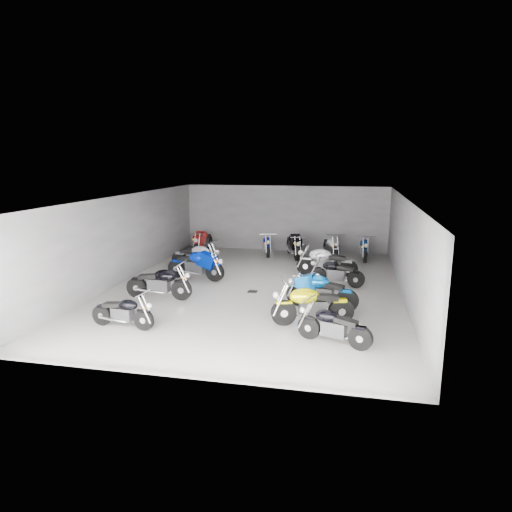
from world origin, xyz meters
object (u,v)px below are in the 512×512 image
Objects in this scene: motorcycle_left_e at (196,265)px; motorcycle_right_f at (326,262)px; motorcycle_back_a at (203,241)px; motorcycle_back_d at (294,245)px; motorcycle_right_b at (312,305)px; motorcycle_left_c at (160,283)px; motorcycle_right_c at (321,291)px; motorcycle_right_a at (333,326)px; motorcycle_left_a at (123,312)px; motorcycle_back_f at (364,248)px; motorcycle_right_e at (336,273)px; motorcycle_back_e at (331,247)px; motorcycle_back_c at (267,245)px; motorcycle_left_f at (196,257)px; drain_grate at (253,291)px.

motorcycle_right_f is at bearing 115.87° from motorcycle_left_e.
motorcycle_back_a is 4.44m from motorcycle_back_d.
motorcycle_right_b is at bearing 81.51° from motorcycle_back_d.
motorcycle_right_c is (5.21, 0.11, 0.01)m from motorcycle_left_c.
motorcycle_left_c is at bearing 85.36° from motorcycle_right_a.
motorcycle_right_f is at bearing 126.50° from motorcycle_left_c.
motorcycle_left_a is 0.81× the size of motorcycle_back_d.
motorcycle_back_d is (-1.77, 7.21, 0.04)m from motorcycle_right_c.
motorcycle_back_a is at bearing -2.59° from motorcycle_back_f.
motorcycle_left_a is 7.71m from motorcycle_right_e.
motorcycle_back_e is 1.50m from motorcycle_back_f.
motorcycle_left_e is 4.98m from motorcycle_right_f.
motorcycle_back_a is 3.13m from motorcycle_back_c.
motorcycle_right_b reaches higher than motorcycle_right_e.
motorcycle_back_e is (-0.06, 7.23, 0.00)m from motorcycle_right_c.
motorcycle_right_c is at bearing 30.17° from motorcycle_right_a.
motorcycle_left_f is at bearing 43.66° from motorcycle_back_c.
motorcycle_left_f reaches higher than motorcycle_back_f.
motorcycle_left_e is at bearing 55.32° from motorcycle_back_c.
motorcycle_right_a reaches higher than motorcycle_left_a.
motorcycle_right_b is 0.98× the size of motorcycle_back_d.
motorcycle_back_e is at bearing 143.59° from motorcycle_left_c.
motorcycle_back_f reaches higher than motorcycle_right_e.
motorcycle_back_d is at bearing 25.39° from motorcycle_right_c.
motorcycle_back_e reaches higher than motorcycle_back_f.
motorcycle_left_e is 1.17× the size of motorcycle_right_e.
motorcycle_right_a is 0.94× the size of motorcycle_right_e.
motorcycle_back_c is at bearing 39.15° from motorcycle_right_a.
motorcycle_right_f reaches higher than motorcycle_back_f.
motorcycle_left_a is 5.14m from motorcycle_right_b.
motorcycle_left_a is at bearing 63.50° from motorcycle_back_c.
motorcycle_right_f is at bearing 114.56° from motorcycle_back_c.
motorcycle_right_e is at bearing 21.27° from motorcycle_right_a.
motorcycle_right_b is 1.13× the size of motorcycle_right_e.
motorcycle_back_a reaches higher than drain_grate.
motorcycle_back_a reaches higher than motorcycle_left_a.
motorcycle_left_f is 0.96× the size of motorcycle_right_f.
motorcycle_back_f is at bearing 164.32° from motorcycle_back_d.
motorcycle_back_e is at bearing 7.84° from motorcycle_right_f.
motorcycle_right_b is at bearing 74.04° from motorcycle_left_c.
drain_grate is 0.14× the size of motorcycle_left_e.
motorcycle_left_a is at bearing 87.69° from motorcycle_right_b.
motorcycle_back_d is at bearing 153.49° from motorcycle_left_c.
motorcycle_right_f reaches higher than motorcycle_left_c.
motorcycle_back_e is at bearing -179.85° from motorcycle_back_a.
motorcycle_left_e reaches higher than motorcycle_back_c.
drain_grate is 3.14m from motorcycle_right_e.
motorcycle_left_c is 7.88m from motorcycle_back_c.
drain_grate is at bearing 152.08° from motorcycle_left_a.
motorcycle_back_d is (-1.62, 8.65, 0.02)m from motorcycle_right_b.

